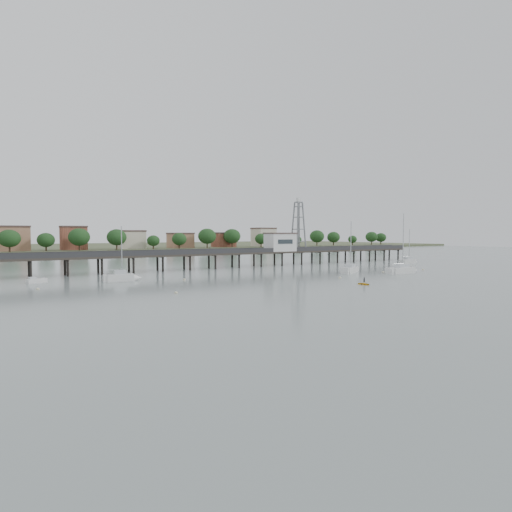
{
  "coord_description": "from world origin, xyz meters",
  "views": [
    {
      "loc": [
        -45.59,
        -39.01,
        9.02
      ],
      "look_at": [
        5.52,
        42.0,
        4.0
      ],
      "focal_mm": 30.0,
      "sensor_mm": 36.0,
      "label": 1
    }
  ],
  "objects": [
    {
      "name": "white_tender",
      "position": [
        -38.13,
        48.12,
        0.39
      ],
      "size": [
        3.52,
        2.16,
        1.28
      ],
      "rotation": [
        0.0,
        0.0,
        0.26
      ],
      "color": "silver",
      "rests_on": "ground"
    },
    {
      "name": "far_shore",
      "position": [
        0.36,
        239.58,
        0.95
      ],
      "size": [
        500.0,
        170.0,
        10.4
      ],
      "color": "#475133",
      "rests_on": "ground"
    },
    {
      "name": "pier_building",
      "position": [
        25.0,
        60.0,
        6.67
      ],
      "size": [
        8.4,
        5.4,
        5.3
      ],
      "color": "silver",
      "rests_on": "ground"
    },
    {
      "name": "sailboat_d",
      "position": [
        35.94,
        25.54,
        0.64
      ],
      "size": [
        8.85,
        2.89,
        14.42
      ],
      "rotation": [
        0.0,
        0.0,
        -0.04
      ],
      "color": "silver",
      "rests_on": "ground"
    },
    {
      "name": "ground_plane",
      "position": [
        0.0,
        0.0,
        0.0
      ],
      "size": [
        500.0,
        500.0,
        0.0
      ],
      "primitive_type": "plane",
      "color": "slate",
      "rests_on": "ground"
    },
    {
      "name": "dinghy_occupant",
      "position": [
        10.79,
        14.43,
        0.0
      ],
      "size": [
        0.68,
        1.12,
        0.25
      ],
      "primitive_type": "imported",
      "rotation": [
        0.0,
        0.0,
        2.84
      ],
      "color": "black",
      "rests_on": "ground"
    },
    {
      "name": "yellow_dinghy",
      "position": [
        10.79,
        14.43,
        0.0
      ],
      "size": [
        1.73,
        0.58,
        2.39
      ],
      "primitive_type": "imported",
      "rotation": [
        0.0,
        0.0,
        0.05
      ],
      "color": "yellow",
      "rests_on": "ground"
    },
    {
      "name": "sailboat_b",
      "position": [
        -23.36,
        43.22,
        0.65
      ],
      "size": [
        6.68,
        2.57,
        10.94
      ],
      "rotation": [
        0.0,
        0.0,
        -0.1
      ],
      "color": "silver",
      "rests_on": "ground"
    },
    {
      "name": "lattice_tower",
      "position": [
        31.5,
        60.0,
        11.1
      ],
      "size": [
        3.2,
        3.2,
        15.5
      ],
      "color": "slate",
      "rests_on": "ground"
    },
    {
      "name": "sailboat_c",
      "position": [
        26.2,
        32.96,
        0.65
      ],
      "size": [
        7.75,
        5.12,
        12.5
      ],
      "rotation": [
        0.0,
        0.0,
        0.43
      ],
      "color": "silver",
      "rests_on": "ground"
    },
    {
      "name": "pier",
      "position": [
        0.0,
        60.0,
        3.79
      ],
      "size": [
        150.0,
        5.0,
        5.5
      ],
      "color": "#2D2823",
      "rests_on": "ground"
    },
    {
      "name": "mooring_buoys",
      "position": [
        7.31,
        31.06,
        0.08
      ],
      "size": [
        85.43,
        17.24,
        0.39
      ],
      "color": "beige",
      "rests_on": "ground"
    },
    {
      "name": "sailboat_e",
      "position": [
        62.47,
        44.91,
        0.66
      ],
      "size": [
        6.64,
        2.56,
        10.88
      ],
      "rotation": [
        0.0,
        0.0,
        -0.1
      ],
      "color": "silver",
      "rests_on": "ground"
    }
  ]
}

